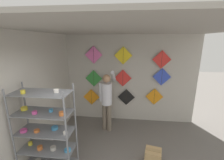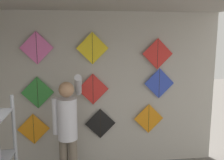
{
  "view_description": "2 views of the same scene",
  "coord_description": "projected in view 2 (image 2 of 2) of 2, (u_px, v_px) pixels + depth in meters",
  "views": [
    {
      "loc": [
        0.13,
        -1.41,
        2.62
      ],
      "look_at": [
        -0.36,
        2.97,
        1.45
      ],
      "focal_mm": 24.0,
      "sensor_mm": 36.0,
      "label": 1
    },
    {
      "loc": [
        -0.26,
        -1.08,
        2.37
      ],
      "look_at": [
        0.26,
        2.97,
        1.66
      ],
      "focal_mm": 40.0,
      "sensor_mm": 36.0,
      "label": 2
    }
  ],
  "objects": [
    {
      "name": "kite_5",
      "position": [
        159.0,
        83.0,
        4.51
      ],
      "size": [
        0.55,
        0.01,
        0.55
      ],
      "color": "blue"
    },
    {
      "name": "kite_0",
      "position": [
        34.0,
        129.0,
        4.35
      ],
      "size": [
        0.55,
        0.01,
        0.55
      ],
      "color": "orange"
    },
    {
      "name": "kite_7",
      "position": [
        92.0,
        48.0,
        4.25
      ],
      "size": [
        0.55,
        0.01,
        0.55
      ],
      "color": "yellow"
    },
    {
      "name": "kite_3",
      "position": [
        38.0,
        93.0,
        4.25
      ],
      "size": [
        0.55,
        0.01,
        0.55
      ],
      "color": "#338C38"
    },
    {
      "name": "kite_2",
      "position": [
        149.0,
        119.0,
        4.6
      ],
      "size": [
        0.55,
        0.01,
        0.55
      ],
      "color": "orange"
    },
    {
      "name": "kite_1",
      "position": [
        100.0,
        124.0,
        4.49
      ],
      "size": [
        0.55,
        0.01,
        0.55
      ],
      "color": "black"
    },
    {
      "name": "kite_8",
      "position": [
        158.0,
        54.0,
        4.41
      ],
      "size": [
        0.55,
        0.01,
        0.55
      ],
      "color": "red"
    },
    {
      "name": "back_panel",
      "position": [
        95.0,
        91.0,
        4.47
      ],
      "size": [
        4.49,
        0.06,
        2.8
      ],
      "primitive_type": "cube",
      "color": "#BCB7AD",
      "rests_on": "ground"
    },
    {
      "name": "kite_6",
      "position": [
        37.0,
        48.0,
        4.13
      ],
      "size": [
        0.55,
        0.01,
        0.55
      ],
      "color": "pink"
    },
    {
      "name": "kite_4",
      "position": [
        93.0,
        89.0,
        4.37
      ],
      "size": [
        0.55,
        0.01,
        0.55
      ],
      "color": "red"
    },
    {
      "name": "shopkeeper",
      "position": [
        68.0,
        126.0,
        3.76
      ],
      "size": [
        0.45,
        0.58,
        1.83
      ],
      "rotation": [
        0.0,
        0.0,
        -0.3
      ],
      "color": "#726656",
      "rests_on": "ground"
    }
  ]
}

